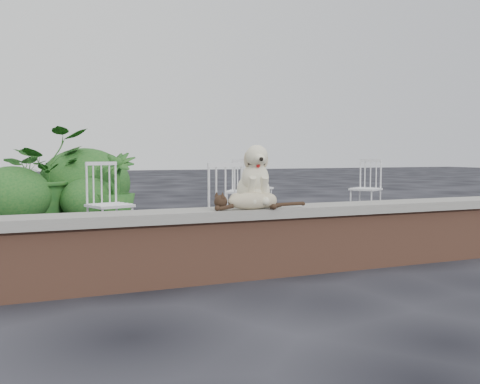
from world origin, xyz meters
name	(u,v)px	position (x,y,z in m)	size (l,w,h in m)	color
ground	(326,269)	(0.00, 0.00, 0.00)	(60.00, 60.00, 0.00)	black
brick_wall	(326,242)	(0.00, 0.00, 0.25)	(6.00, 0.30, 0.50)	brown
capstone	(326,209)	(0.00, 0.00, 0.54)	(6.20, 0.40, 0.08)	slate
dog	(253,176)	(-0.70, 0.03, 0.85)	(0.35, 0.46, 0.53)	beige
cat	(252,200)	(-0.78, -0.12, 0.66)	(0.93, 0.22, 0.16)	tan
chair_d	(366,188)	(2.80, 3.30, 0.47)	(0.56, 0.56, 0.94)	white
chair_a	(110,204)	(-1.56, 2.05, 0.47)	(0.56, 0.56, 0.94)	white
chair_c	(218,208)	(-0.62, 1.09, 0.47)	(0.56, 0.56, 0.94)	white
chair_e	(256,187)	(1.30, 4.34, 0.47)	(0.56, 0.56, 0.94)	white
chair_b	(241,190)	(0.68, 3.53, 0.47)	(0.56, 0.56, 0.94)	white
potted_plant_a	(42,174)	(-2.12, 4.91, 0.72)	(1.30, 1.12, 1.44)	#154A1C
potted_plant_b	(116,187)	(-1.09, 4.26, 0.52)	(0.59, 0.59, 1.05)	#154A1C
shrubbery	(68,188)	(-1.72, 5.06, 0.47)	(2.46, 1.92, 1.19)	#154A1C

